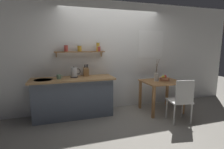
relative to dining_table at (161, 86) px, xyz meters
The scene contains 11 objects.
ground_plane 1.27m from the dining_table, behind, with size 14.00×14.00×0.00m, color gray.
back_wall 1.31m from the dining_table, 144.27° to the left, with size 6.80×0.11×2.70m.
kitchen_counter 2.13m from the dining_table, behind, with size 1.83×0.63×0.91m.
wall_shelf 2.09m from the dining_table, 165.14° to the left, with size 1.15×0.20×0.34m.
dining_table is the anchor object (origin of this frame).
dining_chair_near 0.72m from the dining_table, 88.50° to the right, with size 0.50×0.49×0.94m.
fruit_bowl 0.21m from the dining_table, 13.62° to the left, with size 0.23×0.23×0.14m.
twig_vase 0.27m from the dining_table, behind, with size 0.11×0.11×0.54m.
electric_kettle 2.13m from the dining_table, 169.85° to the left, with size 0.26×0.17×0.25m.
knife_block 1.88m from the dining_table, 165.41° to the left, with size 0.12×0.18×0.28m.
coffee_mug_by_sink 2.43m from the dining_table, behind, with size 0.13×0.09×0.10m.
Camera 1 is at (-1.29, -3.53, 1.62)m, focal length 27.35 mm.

